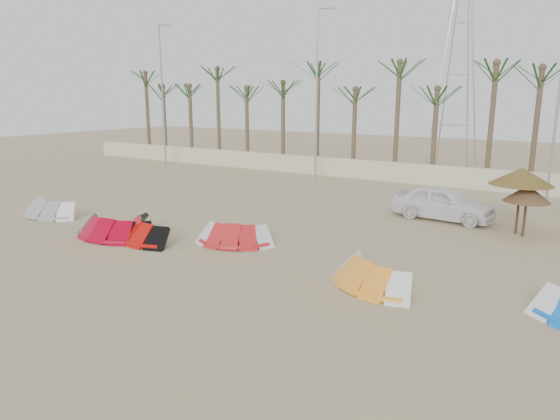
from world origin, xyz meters
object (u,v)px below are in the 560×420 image
Objects in this scene: kite_grey at (54,206)px; kite_red_left at (120,226)px; kite_orange at (374,272)px; kite_red_mid at (151,228)px; parasol_mid at (527,193)px; car at (443,203)px; kite_red_right at (239,233)px; parasol_left at (522,176)px.

kite_red_left is at bearing -8.44° from kite_grey.
kite_grey is 16.25m from kite_orange.
parasol_mid reaches higher than kite_red_mid.
car reaches higher than kite_grey.
kite_orange is at bearing -12.48° from kite_red_right.
kite_red_mid is 1.40× the size of parasol_left.
kite_grey is at bearing 177.12° from kite_red_mid.
kite_orange is at bearing -108.24° from parasol_left.
parasol_left is at bearing 134.10° from parasol_mid.
parasol_left is 1.29× the size of parasol_mid.
kite_red_right is 1.55× the size of parasol_mid.
parasol_left reaches higher than kite_red_right.
parasol_left reaches higher than kite_red_mid.
kite_orange is (16.25, -0.40, -0.00)m from kite_grey.
kite_red_right is 0.72× the size of car.
kite_red_right is at bearing 20.63° from kite_red_left.
kite_red_left is 1.37× the size of parasol_left.
kite_red_left is 16.31m from parasol_mid.
car is (-3.20, 0.85, -1.61)m from parasol_left.
parasol_left reaches higher than kite_orange.
parasol_mid is (13.79, 8.62, 1.35)m from kite_red_left.
kite_red_left is 0.83× the size of car.
kite_red_left is at bearing -159.37° from kite_red_right.
kite_red_left is 14.19m from car.
parasol_mid is (12.53, 8.13, 1.35)m from kite_red_mid.
parasol_left reaches higher than car.
parasol_mid is at bearing 36.96° from kite_red_right.
kite_grey and kite_red_left have the same top height.
kite_grey is at bearing -174.79° from kite_red_right.
kite_red_left is at bearing -146.49° from parasol_left.
kite_orange is at bearing -173.02° from car.
car is (-3.51, 1.16, -1.00)m from parasol_mid.
kite_grey is at bearing 123.96° from car.
parasol_left is at bearing 23.04° from kite_grey.
kite_red_mid is (6.82, -0.34, 0.00)m from kite_grey.
kite_grey is 0.89× the size of kite_red_left.
kite_grey is 20.91m from parasol_mid.
kite_red_mid is 14.99m from parasol_left.
parasol_mid reaches higher than kite_grey.
kite_red_mid is at bearing 140.35° from car.
kite_grey is 10.28m from kite_red_right.
kite_red_left is 1.76× the size of parasol_mid.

